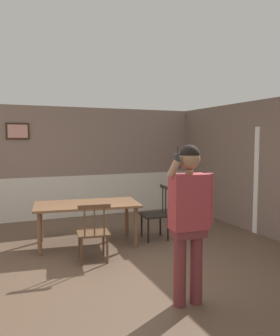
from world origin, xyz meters
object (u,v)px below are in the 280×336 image
at_px(dining_table, 87,208).
at_px(person_figure, 189,212).
at_px(chair_near_window, 93,232).
at_px(chair_by_doorway, 157,213).

xyz_separation_m(dining_table, person_figure, (0.53, -2.55, 0.40)).
bearing_deg(chair_near_window, chair_by_doorway, 33.54).
xyz_separation_m(dining_table, chair_by_doorway, (1.27, -0.17, -0.17)).
relative_size(dining_table, chair_by_doorway, 1.92).
relative_size(dining_table, person_figure, 1.06).
height_order(chair_near_window, person_figure, person_figure).
bearing_deg(chair_by_doorway, dining_table, 87.22).
height_order(chair_by_doorway, person_figure, person_figure).
height_order(dining_table, chair_near_window, chair_near_window).
height_order(dining_table, person_figure, person_figure).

